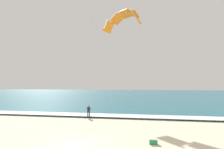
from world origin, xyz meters
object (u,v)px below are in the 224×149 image
at_px(surfboard, 89,118).
at_px(kite_primary, 123,18).
at_px(kitesurfer, 89,111).
at_px(cooler_box, 153,141).

bearing_deg(surfboard, kite_primary, 49.42).
distance_m(kitesurfer, cooler_box, 13.11).
relative_size(kitesurfer, cooler_box, 2.91).
bearing_deg(kite_primary, surfboard, -130.58).
xyz_separation_m(surfboard, kitesurfer, (-0.00, 0.02, 0.91)).
relative_size(surfboard, cooler_box, 2.53).
height_order(surfboard, cooler_box, cooler_box).
xyz_separation_m(kitesurfer, kite_primary, (3.69, 4.29, 12.64)).
bearing_deg(cooler_box, kitesurfer, 127.96).
bearing_deg(kite_primary, cooler_box, -73.39).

